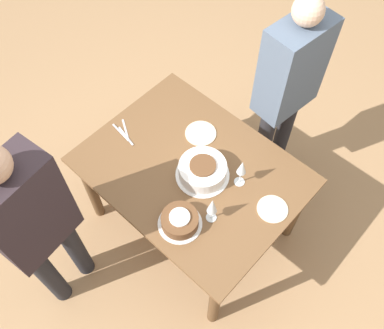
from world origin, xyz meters
name	(u,v)px	position (x,y,z in m)	size (l,w,h in m)	color
ground_plane	(192,221)	(0.00, 0.00, 0.00)	(12.00, 12.00, 0.00)	#A87F56
dining_table	(192,179)	(0.00, 0.00, 0.62)	(1.26, 0.96, 0.73)	brown
cake_center_white	(203,170)	(0.07, 0.01, 0.78)	(0.32, 0.32, 0.11)	white
cake_front_chocolate	(180,221)	(0.19, -0.30, 0.77)	(0.24, 0.24, 0.09)	white
wine_glass_near	(242,168)	(0.26, 0.12, 0.88)	(0.06, 0.06, 0.21)	silver
wine_glass_far	(212,206)	(0.29, -0.16, 0.87)	(0.06, 0.06, 0.21)	silver
dessert_plate_left	(201,133)	(-0.14, 0.23, 0.73)	(0.19, 0.19, 0.01)	beige
dessert_plate_right	(272,209)	(0.51, 0.11, 0.73)	(0.17, 0.17, 0.01)	beige
fork_pile	(124,133)	(-0.49, -0.09, 0.74)	(0.21, 0.10, 0.01)	silver
person_cutting	(33,222)	(-0.29, -0.86, 0.93)	(0.26, 0.42, 1.54)	#232328
person_watching	(288,83)	(0.10, 0.77, 0.93)	(0.26, 0.42, 1.55)	#232328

